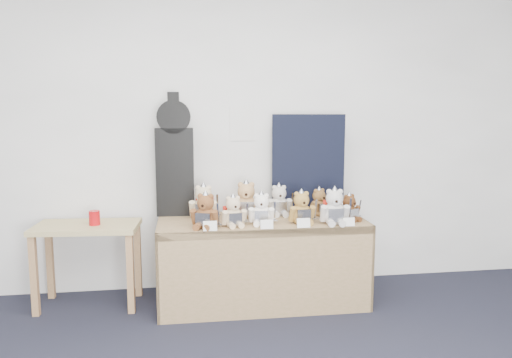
{
  "coord_description": "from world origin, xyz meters",
  "views": [
    {
      "loc": [
        -0.25,
        -1.79,
        1.57
      ],
      "look_at": [
        0.32,
        1.95,
        1.02
      ],
      "focal_mm": 35.0,
      "sensor_mm": 36.0,
      "label": 1
    }
  ],
  "objects": [
    {
      "name": "teddy_front_far_left",
      "position": [
        -0.08,
        1.84,
        0.8
      ],
      "size": [
        0.24,
        0.23,
        0.3
      ],
      "rotation": [
        0.0,
        0.0,
        -0.37
      ],
      "color": "brown",
      "rests_on": "display_table"
    },
    {
      "name": "teddy_front_end",
      "position": [
        1.05,
        1.9,
        0.78
      ],
      "size": [
        0.2,
        0.19,
        0.24
      ],
      "rotation": [
        0.0,
        0.0,
        0.47
      ],
      "color": "#55341D",
      "rests_on": "display_table"
    },
    {
      "name": "teddy_back_right",
      "position": [
        0.88,
        2.14,
        0.78
      ],
      "size": [
        0.21,
        0.2,
        0.25
      ],
      "rotation": [
        0.0,
        0.0,
        0.44
      ],
      "color": "brown",
      "rests_on": "display_table"
    },
    {
      "name": "display_table",
      "position": [
        0.38,
        1.98,
        0.53
      ],
      "size": [
        1.64,
        0.7,
        0.68
      ],
      "rotation": [
        0.0,
        0.0,
        -0.01
      ],
      "color": "olive",
      "rests_on": "floor"
    },
    {
      "name": "entry_card_b",
      "position": [
        0.36,
        1.72,
        0.72
      ],
      "size": [
        0.1,
        0.02,
        0.07
      ],
      "primitive_type": "cube",
      "rotation": [
        -0.24,
        0.0,
        -0.01
      ],
      "color": "white",
      "rests_on": "display_table"
    },
    {
      "name": "side_table",
      "position": [
        -0.99,
        2.18,
        0.54
      ],
      "size": [
        0.82,
        0.5,
        0.66
      ],
      "rotation": [
        0.0,
        0.0,
        -0.08
      ],
      "color": "tan",
      "rests_on": "floor"
    },
    {
      "name": "entry_card_c",
      "position": [
        0.64,
        1.72,
        0.72
      ],
      "size": [
        0.1,
        0.02,
        0.07
      ],
      "primitive_type": "cube",
      "rotation": [
        -0.24,
        0.0,
        -0.01
      ],
      "color": "white",
      "rests_on": "display_table"
    },
    {
      "name": "navy_board",
      "position": [
        0.83,
        2.35,
        1.1
      ],
      "size": [
        0.62,
        0.09,
        0.83
      ],
      "primitive_type": "cube",
      "rotation": [
        0.0,
        0.0,
        -0.12
      ],
      "color": "black",
      "rests_on": "display_table"
    },
    {
      "name": "teddy_front_left",
      "position": [
        0.13,
        1.86,
        0.79
      ],
      "size": [
        0.22,
        0.19,
        0.26
      ],
      "rotation": [
        0.0,
        0.0,
        0.18
      ],
      "color": "beige",
      "rests_on": "display_table"
    },
    {
      "name": "teddy_back_left",
      "position": [
        -0.08,
        2.15,
        0.81
      ],
      "size": [
        0.26,
        0.23,
        0.31
      ],
      "rotation": [
        0.0,
        0.0,
        -0.16
      ],
      "color": "beige",
      "rests_on": "display_table"
    },
    {
      "name": "teddy_front_centre",
      "position": [
        0.35,
        1.89,
        0.79
      ],
      "size": [
        0.23,
        0.2,
        0.28
      ],
      "rotation": [
        0.0,
        0.0,
        -0.15
      ],
      "color": "white",
      "rests_on": "display_table"
    },
    {
      "name": "guitar_case",
      "position": [
        -0.3,
        2.31,
        1.18
      ],
      "size": [
        0.31,
        0.11,
        1.01
      ],
      "rotation": [
        0.0,
        0.0,
        -0.05
      ],
      "color": "black",
      "rests_on": "display_table"
    },
    {
      "name": "teddy_back_centre_right",
      "position": [
        0.55,
        2.19,
        0.8
      ],
      "size": [
        0.23,
        0.19,
        0.29
      ],
      "rotation": [
        0.0,
        0.0,
        -0.02
      ],
      "color": "beige",
      "rests_on": "display_table"
    },
    {
      "name": "entry_card_d",
      "position": [
        0.98,
        1.72,
        0.72
      ],
      "size": [
        0.09,
        0.02,
        0.06
      ],
      "primitive_type": "cube",
      "rotation": [
        -0.24,
        0.0,
        -0.01
      ],
      "color": "white",
      "rests_on": "display_table"
    },
    {
      "name": "teddy_back_end",
      "position": [
        0.99,
        2.1,
        0.77
      ],
      "size": [
        0.18,
        0.17,
        0.22
      ],
      "rotation": [
        0.0,
        0.0,
        0.31
      ],
      "color": "white",
      "rests_on": "display_table"
    },
    {
      "name": "teddy_front_far_right",
      "position": [
        0.9,
        1.82,
        0.81
      ],
      "size": [
        0.25,
        0.22,
        0.31
      ],
      "rotation": [
        0.0,
        0.0,
        -0.1
      ],
      "color": "silver",
      "rests_on": "display_table"
    },
    {
      "name": "teddy_front_right",
      "position": [
        0.66,
        1.88,
        0.8
      ],
      "size": [
        0.23,
        0.19,
        0.28
      ],
      "rotation": [
        0.0,
        0.0,
        0.09
      ],
      "color": "#A57C3E",
      "rests_on": "display_table"
    },
    {
      "name": "room_shell",
      "position": [
        0.28,
        2.49,
        1.43
      ],
      "size": [
        6.0,
        6.0,
        6.0
      ],
      "color": "white",
      "rests_on": "floor"
    },
    {
      "name": "teddy_back_centre_left",
      "position": [
        0.27,
        2.15,
        0.81
      ],
      "size": [
        0.27,
        0.23,
        0.33
      ],
      "rotation": [
        0.0,
        0.0,
        -0.13
      ],
      "color": "tan",
      "rests_on": "display_table"
    },
    {
      "name": "entry_card_a",
      "position": [
        -0.05,
        1.73,
        0.72
      ],
      "size": [
        0.1,
        0.02,
        0.07
      ],
      "primitive_type": "cube",
      "rotation": [
        -0.24,
        0.0,
        -0.01
      ],
      "color": "white",
      "rests_on": "display_table"
    },
    {
      "name": "red_cup",
      "position": [
        -0.92,
        2.15,
        0.72
      ],
      "size": [
        0.08,
        0.08,
        0.11
      ],
      "primitive_type": "cylinder",
      "color": "red",
      "rests_on": "side_table"
    }
  ]
}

